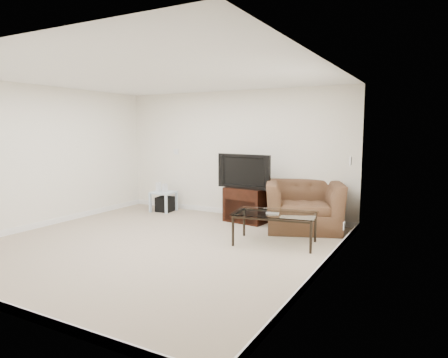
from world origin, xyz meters
The scene contains 18 objects.
floor centered at (0.00, 0.00, 0.00)m, with size 5.00×5.00×0.00m, color tan.
ceiling centered at (0.00, 0.00, 2.50)m, with size 5.00×5.00×0.00m, color white.
wall_back centered at (0.00, 2.50, 1.25)m, with size 5.00×0.02×2.50m, color silver.
wall_left centered at (-2.50, 0.00, 1.25)m, with size 0.02×5.00×2.50m, color silver.
wall_right centered at (2.50, 0.00, 1.25)m, with size 0.02×5.00×2.50m, color silver.
plate_back centered at (-1.40, 2.49, 1.25)m, with size 0.12×0.02×0.12m, color white.
plate_right_switch centered at (2.49, 1.60, 1.25)m, with size 0.02×0.09×0.13m, color white.
plate_right_outlet centered at (2.49, 1.30, 0.30)m, with size 0.02×0.08×0.12m, color white.
tv_stand centered at (0.54, 2.05, 0.32)m, with size 0.78×0.54×0.65m, color black, non-canonical shape.
dvd_player centered at (0.53, 2.01, 0.54)m, with size 0.39×0.27×0.05m, color black.
television centered at (0.54, 2.02, 0.97)m, with size 1.03×0.21×0.64m, color black.
side_table centered at (-1.43, 2.05, 0.21)m, with size 0.44×0.44×0.43m, color silver, non-canonical shape.
subwoofer centered at (-1.40, 2.07, 0.15)m, with size 0.32×0.32×0.32m, color black.
game_console centered at (-1.54, 2.03, 0.52)m, with size 0.04×0.14×0.20m, color white.
game_case centered at (-1.38, 2.03, 0.51)m, with size 0.04×0.12×0.17m, color silver.
recliner centered at (1.65, 1.98, 0.56)m, with size 1.29×0.83×1.12m, color brown.
coffee_table centered at (1.55, 0.89, 0.24)m, with size 1.23×0.69×0.48m, color black, non-canonical shape.
remote centered at (1.54, 0.79, 0.49)m, with size 0.19×0.05×0.02m, color #B2B2B7.
Camera 1 is at (3.70, -4.66, 1.72)m, focal length 32.00 mm.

